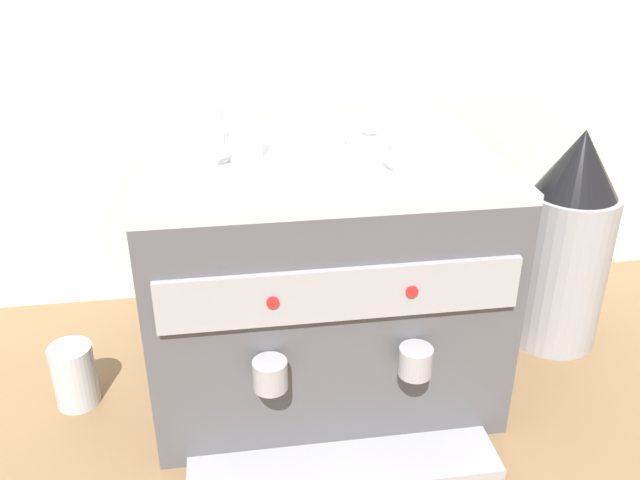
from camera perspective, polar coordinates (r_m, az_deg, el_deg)
ground_plane at (r=1.42m, az=0.00°, el=-11.13°), size 4.00×4.00×0.00m
tiled_backsplash_wall at (r=1.53m, az=-2.12°, el=14.39°), size 2.80×0.03×1.09m
espresso_machine at (r=1.29m, az=0.03°, el=-2.90°), size 0.63×0.57×0.47m
ceramic_cup_0 at (r=1.20m, az=0.43°, el=9.19°), size 0.07×0.10×0.07m
ceramic_cup_1 at (r=1.27m, az=-10.00°, el=9.61°), size 0.07×0.10×0.07m
ceramic_cup_2 at (r=1.22m, az=8.52°, el=9.18°), size 0.08×0.12×0.07m
ceramic_cup_3 at (r=1.17m, az=-6.70°, el=8.81°), size 0.09×0.08×0.08m
ceramic_cup_4 at (r=1.08m, az=8.03°, el=6.80°), size 0.08×0.10×0.06m
ceramic_cup_5 at (r=1.30m, az=6.25°, el=10.26°), size 0.10×0.07×0.07m
ceramic_bowl_0 at (r=1.09m, az=1.98°, el=6.37°), size 0.10×0.10×0.04m
ceramic_bowl_1 at (r=1.28m, az=-1.78°, el=9.56°), size 0.09×0.09×0.04m
coffee_grinder at (r=1.50m, az=20.27°, el=-0.43°), size 0.19×0.19×0.48m
milk_pitcher at (r=1.39m, az=-20.30°, el=-10.79°), size 0.08×0.08×0.13m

